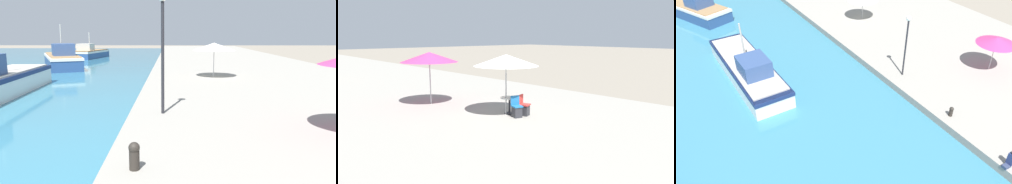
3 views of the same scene
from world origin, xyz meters
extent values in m
cube|color=gray|center=(8.00, 37.00, 0.28)|extent=(16.00, 90.00, 0.56)
cube|color=navy|center=(-9.76, 40.10, 0.68)|extent=(6.65, 10.12, 1.27)
cube|color=silver|center=(-9.76, 40.10, 1.19)|extent=(6.74, 10.23, 0.25)
cube|color=#99754C|center=(-9.76, 40.10, 1.36)|extent=(6.12, 9.31, 0.10)
cube|color=#334C7F|center=(-9.06, 38.54, 1.98)|extent=(2.74, 2.80, 1.14)
cylinder|color=#B7B2A8|center=(-9.76, 40.10, 2.93)|extent=(0.12, 0.12, 3.05)
cube|color=navy|center=(-10.04, 53.00, 0.56)|extent=(4.32, 7.58, 1.04)
cube|color=silver|center=(-10.04, 53.00, 0.95)|extent=(4.39, 7.66, 0.25)
cube|color=#99754C|center=(-10.04, 53.00, 1.13)|extent=(3.98, 6.97, 0.10)
cube|color=#B7B2A8|center=(-10.31, 51.78, 1.64)|extent=(2.31, 1.96, 0.93)
cylinder|color=#B7B2A8|center=(-10.04, 53.00, 2.42)|extent=(0.12, 0.12, 2.49)
cylinder|color=#B7B7B7|center=(4.58, 28.94, 1.57)|extent=(0.06, 0.06, 2.01)
cone|color=white|center=(4.58, 28.94, 2.68)|extent=(2.95, 2.95, 0.52)
cylinder|color=#2D2823|center=(0.79, 13.19, 0.79)|extent=(0.24, 0.24, 0.45)
sphere|color=#2D2823|center=(0.79, 13.19, 1.08)|extent=(0.26, 0.26, 0.26)
cylinder|color=#232328|center=(1.30, 18.49, 2.66)|extent=(0.12, 0.12, 4.20)
camera|label=1|loc=(1.63, 6.16, 3.65)|focal=35.00mm
camera|label=2|loc=(-0.49, 0.99, 4.02)|focal=35.00mm
camera|label=3|loc=(-12.88, 2.99, 13.35)|focal=35.00mm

